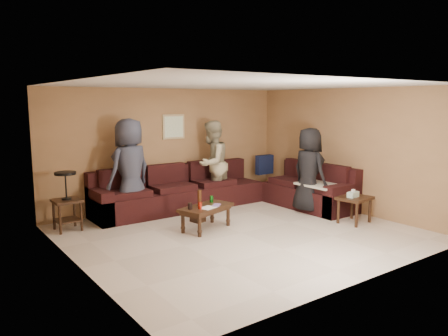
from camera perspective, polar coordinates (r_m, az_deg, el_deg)
name	(u,v)px	position (r m, az deg, el deg)	size (l,w,h in m)	color
room	(242,136)	(7.25, 2.34, 4.18)	(5.60, 5.50, 2.50)	beige
sectional_sofa	(227,194)	(9.13, 0.42, -3.36)	(4.65, 2.90, 0.97)	black
coffee_table	(206,209)	(7.69, -2.39, -5.42)	(1.11, 0.80, 0.70)	#311C10
end_table_left	(67,200)	(8.07, -19.86, -3.94)	(0.46, 0.46, 1.03)	#311C10
side_table_right	(354,200)	(8.42, 16.67, -4.08)	(0.66, 0.57, 0.64)	#311C10
waste_bin	(198,215)	(8.23, -3.45, -6.12)	(0.22, 0.22, 0.26)	#311C10
wall_art	(174,127)	(9.37, -6.61, 5.38)	(0.52, 0.04, 0.52)	tan
person_left	(130,169)	(8.42, -12.18, -0.18)	(0.94, 0.61, 1.93)	#333747
person_middle	(212,164)	(9.34, -1.60, 0.58)	(0.89, 0.69, 1.83)	tan
person_right	(309,171)	(8.92, 11.04, -0.33)	(0.84, 0.55, 1.72)	black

